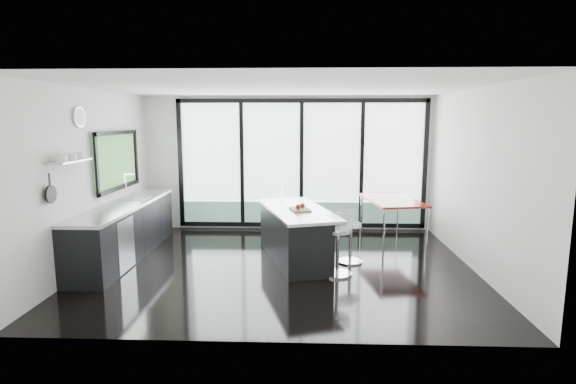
{
  "coord_description": "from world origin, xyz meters",
  "views": [
    {
      "loc": [
        0.38,
        -6.9,
        2.32
      ],
      "look_at": [
        0.1,
        0.3,
        1.15
      ],
      "focal_mm": 28.0,
      "sensor_mm": 36.0,
      "label": 1
    }
  ],
  "objects_px": {
    "red_table": "(391,220)",
    "bar_stool_near": "(337,252)",
    "island": "(294,234)",
    "bar_stool_far": "(350,243)"
  },
  "relations": [
    {
      "from": "red_table",
      "to": "bar_stool_near",
      "type": "bearing_deg",
      "value": -121.2
    },
    {
      "from": "island",
      "to": "red_table",
      "type": "distance_m",
      "value": 2.18
    },
    {
      "from": "island",
      "to": "bar_stool_far",
      "type": "xyz_separation_m",
      "value": [
        0.93,
        -0.11,
        -0.11
      ]
    },
    {
      "from": "island",
      "to": "bar_stool_near",
      "type": "bearing_deg",
      "value": -47.1
    },
    {
      "from": "bar_stool_far",
      "to": "red_table",
      "type": "distance_m",
      "value": 1.58
    },
    {
      "from": "island",
      "to": "bar_stool_near",
      "type": "xyz_separation_m",
      "value": [
        0.68,
        -0.73,
        -0.08
      ]
    },
    {
      "from": "island",
      "to": "bar_stool_far",
      "type": "bearing_deg",
      "value": -6.81
    },
    {
      "from": "island",
      "to": "red_table",
      "type": "relative_size",
      "value": 1.48
    },
    {
      "from": "island",
      "to": "bar_stool_near",
      "type": "height_order",
      "value": "island"
    },
    {
      "from": "bar_stool_near",
      "to": "bar_stool_far",
      "type": "xyz_separation_m",
      "value": [
        0.25,
        0.62,
        -0.03
      ]
    }
  ]
}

